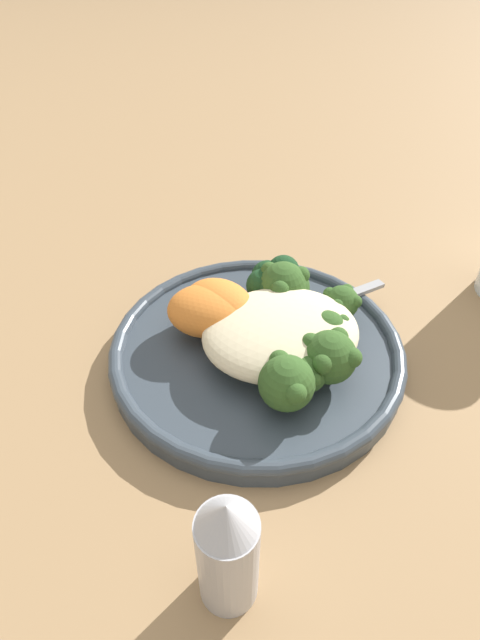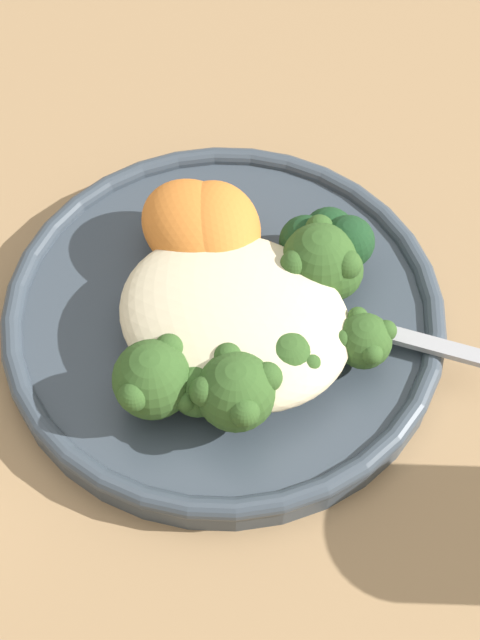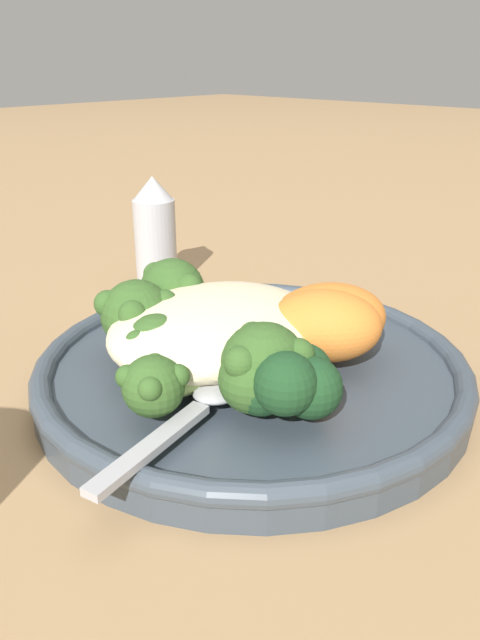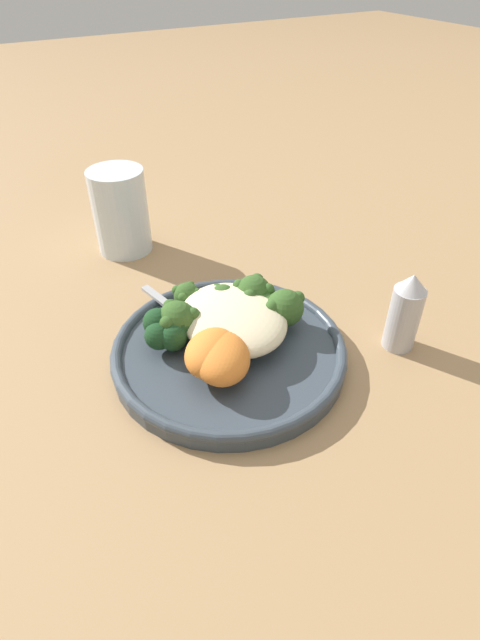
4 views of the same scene
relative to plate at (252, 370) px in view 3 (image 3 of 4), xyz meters
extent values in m
plane|color=#9E7A51|center=(0.01, 0.01, -0.01)|extent=(4.00, 4.00, 0.00)
cylinder|color=#38424C|center=(0.00, 0.00, 0.00)|extent=(0.24, 0.24, 0.02)
torus|color=#38424C|center=(0.00, 0.00, 0.00)|extent=(0.24, 0.24, 0.01)
ellipsoid|color=beige|center=(-0.01, 0.01, 0.03)|extent=(0.13, 0.11, 0.03)
ellipsoid|color=#9EBC66|center=(0.01, 0.03, 0.02)|extent=(0.03, 0.08, 0.02)
sphere|color=#335623|center=(0.00, 0.07, 0.03)|extent=(0.04, 0.04, 0.04)
sphere|color=#335623|center=(0.00, 0.08, 0.04)|extent=(0.02, 0.02, 0.02)
sphere|color=#335623|center=(0.00, 0.05, 0.04)|extent=(0.02, 0.02, 0.02)
ellipsoid|color=#9EBC66|center=(0.00, 0.02, 0.02)|extent=(0.05, 0.08, 0.02)
sphere|color=#335623|center=(-0.02, 0.06, 0.02)|extent=(0.03, 0.03, 0.03)
sphere|color=#335623|center=(-0.02, 0.07, 0.03)|extent=(0.01, 0.01, 0.01)
sphere|color=#335623|center=(-0.02, 0.05, 0.03)|extent=(0.01, 0.01, 0.01)
ellipsoid|color=#9EBC66|center=(-0.01, 0.02, 0.02)|extent=(0.07, 0.07, 0.02)
sphere|color=#335623|center=(-0.04, 0.05, 0.03)|extent=(0.04, 0.04, 0.04)
sphere|color=#335623|center=(-0.03, 0.06, 0.04)|extent=(0.02, 0.02, 0.02)
sphere|color=#335623|center=(-0.05, 0.06, 0.04)|extent=(0.02, 0.02, 0.02)
sphere|color=#335623|center=(-0.05, 0.04, 0.04)|extent=(0.02, 0.02, 0.02)
sphere|color=#335623|center=(-0.03, 0.04, 0.04)|extent=(0.02, 0.02, 0.02)
ellipsoid|color=#9EBC66|center=(-0.01, 0.00, 0.02)|extent=(0.08, 0.05, 0.01)
sphere|color=#335623|center=(-0.05, 0.02, 0.03)|extent=(0.03, 0.03, 0.03)
sphere|color=#335623|center=(-0.04, 0.03, 0.03)|extent=(0.01, 0.01, 0.01)
sphere|color=#335623|center=(-0.06, 0.02, 0.03)|extent=(0.01, 0.01, 0.01)
sphere|color=#335623|center=(-0.04, 0.01, 0.03)|extent=(0.01, 0.01, 0.01)
ellipsoid|color=#9EBC66|center=(-0.02, 0.00, 0.02)|extent=(0.07, 0.02, 0.02)
sphere|color=#335623|center=(-0.05, 0.00, 0.02)|extent=(0.03, 0.03, 0.03)
sphere|color=#335623|center=(-0.04, 0.01, 0.03)|extent=(0.01, 0.01, 0.01)
sphere|color=#335623|center=(-0.06, 0.01, 0.03)|extent=(0.01, 0.01, 0.01)
sphere|color=#335623|center=(-0.06, -0.01, 0.03)|extent=(0.01, 0.01, 0.01)
sphere|color=#335623|center=(-0.04, -0.01, 0.03)|extent=(0.01, 0.01, 0.01)
ellipsoid|color=#9EBC66|center=(-0.03, -0.01, 0.02)|extent=(0.10, 0.02, 0.02)
sphere|color=#335623|center=(-0.08, -0.01, 0.03)|extent=(0.03, 0.03, 0.03)
sphere|color=#335623|center=(-0.07, 0.00, 0.03)|extent=(0.01, 0.01, 0.01)
sphere|color=#335623|center=(-0.09, 0.00, 0.03)|extent=(0.01, 0.01, 0.01)
sphere|color=#335623|center=(-0.09, -0.02, 0.03)|extent=(0.01, 0.01, 0.01)
sphere|color=#335623|center=(-0.07, -0.02, 0.03)|extent=(0.01, 0.01, 0.01)
ellipsoid|color=#9EBC66|center=(-0.01, -0.02, 0.02)|extent=(0.07, 0.06, 0.02)
sphere|color=#335623|center=(-0.04, -0.04, 0.03)|extent=(0.03, 0.03, 0.03)
sphere|color=#335623|center=(-0.04, -0.03, 0.03)|extent=(0.01, 0.01, 0.01)
sphere|color=#335623|center=(-0.04, -0.05, 0.03)|extent=(0.01, 0.01, 0.01)
ellipsoid|color=#9EBC66|center=(-0.01, -0.02, 0.02)|extent=(0.07, 0.05, 0.01)
sphere|color=#335623|center=(-0.04, -0.04, 0.03)|extent=(0.04, 0.04, 0.04)
sphere|color=#335623|center=(-0.03, -0.03, 0.04)|extent=(0.02, 0.02, 0.02)
sphere|color=#335623|center=(-0.05, -0.04, 0.04)|extent=(0.02, 0.02, 0.02)
sphere|color=#335623|center=(-0.03, -0.05, 0.04)|extent=(0.02, 0.02, 0.02)
ellipsoid|color=orange|center=(0.03, -0.03, 0.03)|extent=(0.08, 0.08, 0.04)
ellipsoid|color=orange|center=(0.02, -0.03, 0.03)|extent=(0.08, 0.08, 0.04)
sphere|color=#193D1E|center=(-0.02, -0.05, 0.03)|extent=(0.03, 0.03, 0.03)
sphere|color=#193D1E|center=(-0.03, -0.04, 0.03)|extent=(0.03, 0.03, 0.03)
sphere|color=#193D1E|center=(-0.04, -0.04, 0.03)|extent=(0.03, 0.03, 0.03)
sphere|color=#193D1E|center=(-0.04, -0.06, 0.03)|extent=(0.03, 0.03, 0.03)
sphere|color=#193D1E|center=(-0.03, -0.06, 0.03)|extent=(0.03, 0.03, 0.03)
cube|color=#A3A3A8|center=(-0.10, -0.03, 0.01)|extent=(0.08, 0.02, 0.00)
ellipsoid|color=#A3A3A8|center=(-0.04, -0.02, 0.02)|extent=(0.04, 0.03, 0.01)
cylinder|color=#B2B2B7|center=(0.07, 0.17, 0.02)|extent=(0.03, 0.03, 0.07)
cone|color=#B2B2B7|center=(0.07, 0.17, 0.07)|extent=(0.03, 0.03, 0.02)
camera|label=1|loc=(0.10, 0.28, 0.29)|focal=28.00mm
camera|label=2|loc=(-0.17, 0.28, 0.48)|focal=60.00mm
camera|label=3|loc=(-0.23, -0.21, 0.17)|focal=35.00mm
camera|label=4|loc=(0.34, -0.18, 0.35)|focal=28.00mm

